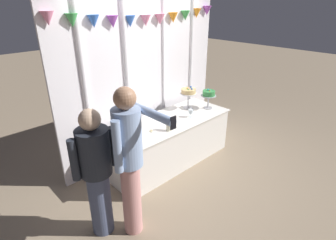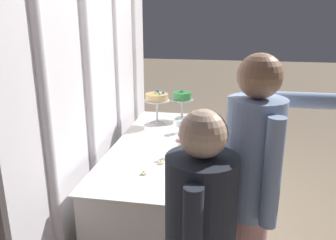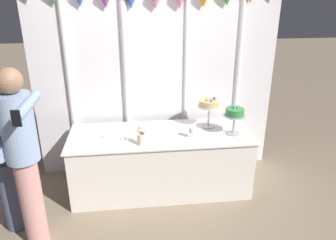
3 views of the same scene
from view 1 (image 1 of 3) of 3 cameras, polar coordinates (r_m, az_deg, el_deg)
name	(u,v)px [view 1 (image 1 of 3)]	position (r m, az deg, el deg)	size (l,w,h in m)	color
ground_plane	(173,163)	(4.45, 1.03, -9.07)	(24.00, 24.00, 0.00)	gray
draped_curtain	(143,74)	(4.29, -5.21, 9.59)	(3.03, 0.16, 2.55)	white
cake_table	(169,141)	(4.32, 0.13, -4.49)	(2.11, 0.82, 0.73)	white
cake_display_nearleft	(188,92)	(4.55, 4.34, 5.84)	(0.28, 0.28, 0.38)	silver
cake_display_nearright	(209,95)	(4.58, 8.62, 5.34)	(0.26, 0.26, 0.35)	#B2B2B7
wine_glass	(191,112)	(4.26, 4.84, 1.78)	(0.08, 0.08, 0.13)	silver
flower_vase	(169,125)	(3.81, 0.13, -1.05)	(0.10, 0.10, 0.21)	beige
tealight_far_left	(136,134)	(3.76, -6.85, -2.88)	(0.05, 0.05, 0.03)	beige
tealight_near_left	(151,131)	(3.82, -3.54, -2.36)	(0.05, 0.05, 0.03)	beige
guest_man_dark_suit	(96,170)	(2.95, -14.90, -10.18)	(0.50, 0.36, 1.51)	#4C5675
guest_girl_blue_dress	(129,157)	(2.79, -8.14, -7.82)	(0.43, 0.66, 1.72)	#D6938E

